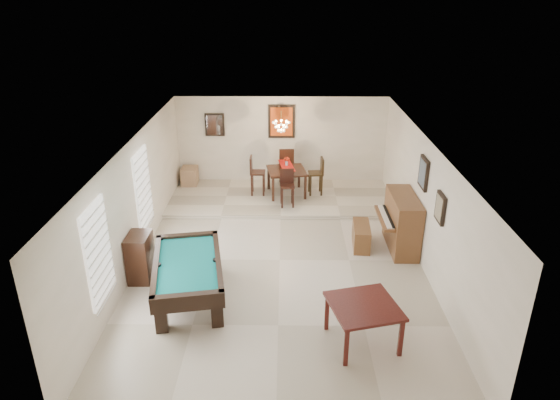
{
  "coord_description": "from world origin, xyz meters",
  "views": [
    {
      "loc": [
        0.11,
        -9.35,
        5.46
      ],
      "look_at": [
        0.0,
        0.6,
        1.15
      ],
      "focal_mm": 32.0,
      "sensor_mm": 36.0,
      "label": 1
    }
  ],
  "objects_px": {
    "dining_chair_east": "(316,176)",
    "chandelier": "(281,122)",
    "dining_chair_north": "(286,166)",
    "apothecary_chest": "(140,257)",
    "pool_table": "(189,281)",
    "piano_bench": "(361,236)",
    "dining_chair_south": "(287,188)",
    "square_table": "(363,323)",
    "dining_chair_west": "(258,175)",
    "dining_table": "(287,180)",
    "corner_bench": "(190,176)",
    "upright_piano": "(396,222)",
    "flower_vase": "(287,161)"
  },
  "relations": [
    {
      "from": "dining_chair_east",
      "to": "chandelier",
      "type": "bearing_deg",
      "value": -79.78
    },
    {
      "from": "flower_vase",
      "to": "corner_bench",
      "type": "distance_m",
      "value": 2.98
    },
    {
      "from": "apothecary_chest",
      "to": "dining_chair_south",
      "type": "bearing_deg",
      "value": 48.99
    },
    {
      "from": "pool_table",
      "to": "square_table",
      "type": "relative_size",
      "value": 2.15
    },
    {
      "from": "square_table",
      "to": "upright_piano",
      "type": "bearing_deg",
      "value": 70.24
    },
    {
      "from": "upright_piano",
      "to": "dining_table",
      "type": "height_order",
      "value": "upright_piano"
    },
    {
      "from": "dining_chair_south",
      "to": "dining_chair_east",
      "type": "distance_m",
      "value": 1.14
    },
    {
      "from": "dining_chair_west",
      "to": "piano_bench",
      "type": "bearing_deg",
      "value": -138.09
    },
    {
      "from": "pool_table",
      "to": "dining_table",
      "type": "relative_size",
      "value": 2.26
    },
    {
      "from": "dining_chair_north",
      "to": "chandelier",
      "type": "bearing_deg",
      "value": 78.7
    },
    {
      "from": "dining_chair_east",
      "to": "corner_bench",
      "type": "distance_m",
      "value": 3.68
    },
    {
      "from": "dining_chair_west",
      "to": "dining_chair_north",
      "type": "bearing_deg",
      "value": -46.06
    },
    {
      "from": "upright_piano",
      "to": "dining_chair_east",
      "type": "distance_m",
      "value": 3.27
    },
    {
      "from": "square_table",
      "to": "dining_table",
      "type": "relative_size",
      "value": 1.05
    },
    {
      "from": "upright_piano",
      "to": "chandelier",
      "type": "height_order",
      "value": "chandelier"
    },
    {
      "from": "flower_vase",
      "to": "dining_chair_south",
      "type": "height_order",
      "value": "flower_vase"
    },
    {
      "from": "piano_bench",
      "to": "upright_piano",
      "type": "bearing_deg",
      "value": -3.56
    },
    {
      "from": "flower_vase",
      "to": "dining_chair_north",
      "type": "xyz_separation_m",
      "value": [
        -0.01,
        0.75,
        -0.39
      ]
    },
    {
      "from": "dining_chair_east",
      "to": "chandelier",
      "type": "relative_size",
      "value": 1.72
    },
    {
      "from": "pool_table",
      "to": "piano_bench",
      "type": "height_order",
      "value": "pool_table"
    },
    {
      "from": "dining_chair_east",
      "to": "pool_table",
      "type": "bearing_deg",
      "value": -32.81
    },
    {
      "from": "dining_chair_south",
      "to": "dining_chair_west",
      "type": "height_order",
      "value": "dining_chair_west"
    },
    {
      "from": "pool_table",
      "to": "chandelier",
      "type": "height_order",
      "value": "chandelier"
    },
    {
      "from": "dining_chair_south",
      "to": "chandelier",
      "type": "bearing_deg",
      "value": 101.4
    },
    {
      "from": "piano_bench",
      "to": "dining_chair_south",
      "type": "distance_m",
      "value": 2.6
    },
    {
      "from": "flower_vase",
      "to": "dining_chair_east",
      "type": "relative_size",
      "value": 0.24
    },
    {
      "from": "dining_chair_east",
      "to": "chandelier",
      "type": "distance_m",
      "value": 1.84
    },
    {
      "from": "chandelier",
      "to": "flower_vase",
      "type": "bearing_deg",
      "value": 55.34
    },
    {
      "from": "dining_chair_west",
      "to": "chandelier",
      "type": "distance_m",
      "value": 1.68
    },
    {
      "from": "upright_piano",
      "to": "corner_bench",
      "type": "bearing_deg",
      "value": 145.94
    },
    {
      "from": "flower_vase",
      "to": "dining_chair_south",
      "type": "bearing_deg",
      "value": -88.69
    },
    {
      "from": "square_table",
      "to": "dining_table",
      "type": "distance_m",
      "value": 6.2
    },
    {
      "from": "dining_table",
      "to": "dining_chair_east",
      "type": "relative_size",
      "value": 0.97
    },
    {
      "from": "pool_table",
      "to": "dining_chair_north",
      "type": "bearing_deg",
      "value": 61.65
    },
    {
      "from": "square_table",
      "to": "apothecary_chest",
      "type": "distance_m",
      "value": 4.57
    },
    {
      "from": "dining_chair_north",
      "to": "dining_chair_east",
      "type": "xyz_separation_m",
      "value": [
        0.8,
        -0.72,
        -0.04
      ]
    },
    {
      "from": "pool_table",
      "to": "dining_chair_north",
      "type": "distance_m",
      "value": 5.9
    },
    {
      "from": "dining_table",
      "to": "dining_chair_north",
      "type": "xyz_separation_m",
      "value": [
        -0.01,
        0.75,
        0.14
      ]
    },
    {
      "from": "dining_chair_north",
      "to": "apothecary_chest",
      "type": "bearing_deg",
      "value": 56.34
    },
    {
      "from": "corner_bench",
      "to": "chandelier",
      "type": "height_order",
      "value": "chandelier"
    },
    {
      "from": "pool_table",
      "to": "dining_chair_south",
      "type": "xyz_separation_m",
      "value": [
        1.85,
        4.05,
        0.22
      ]
    },
    {
      "from": "dining_chair_south",
      "to": "dining_chair_west",
      "type": "xyz_separation_m",
      "value": [
        -0.81,
        0.81,
        0.06
      ]
    },
    {
      "from": "dining_chair_east",
      "to": "dining_table",
      "type": "bearing_deg",
      "value": -92.07
    },
    {
      "from": "apothecary_chest",
      "to": "dining_chair_north",
      "type": "xyz_separation_m",
      "value": [
        2.9,
        4.92,
        0.19
      ]
    },
    {
      "from": "dining_chair_south",
      "to": "dining_chair_east",
      "type": "height_order",
      "value": "dining_chair_east"
    },
    {
      "from": "apothecary_chest",
      "to": "dining_table",
      "type": "relative_size",
      "value": 0.97
    },
    {
      "from": "square_table",
      "to": "dining_chair_west",
      "type": "relative_size",
      "value": 0.98
    },
    {
      "from": "dining_table",
      "to": "corner_bench",
      "type": "height_order",
      "value": "dining_table"
    },
    {
      "from": "apothecary_chest",
      "to": "dining_chair_west",
      "type": "bearing_deg",
      "value": 63.03
    },
    {
      "from": "square_table",
      "to": "dining_chair_west",
      "type": "bearing_deg",
      "value": 108.46
    }
  ]
}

